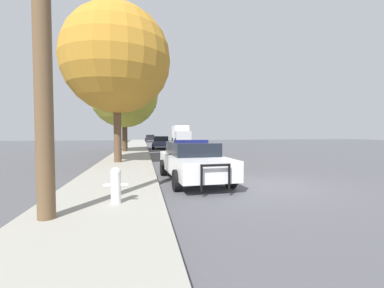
{
  "coord_description": "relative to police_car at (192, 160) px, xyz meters",
  "views": [
    {
      "loc": [
        -4.11,
        -8.13,
        1.82
      ],
      "look_at": [
        -0.48,
        10.79,
        0.97
      ],
      "focal_mm": 24.0,
      "sensor_mm": 36.0,
      "label": 1
    }
  ],
  "objects": [
    {
      "name": "tree_sidewalk_mid",
      "position": [
        -3.47,
        14.53,
        4.55
      ],
      "size": [
        6.09,
        6.09,
        8.25
      ],
      "color": "#4C3823",
      "rests_on": "sidewalk_left"
    },
    {
      "name": "tree_sidewalk_near",
      "position": [
        -3.26,
        5.78,
        5.19
      ],
      "size": [
        6.08,
        6.08,
        8.89
      ],
      "color": "brown",
      "rests_on": "sidewalk_left"
    },
    {
      "name": "traffic_light",
      "position": [
        -2.31,
        17.49,
        3.06
      ],
      "size": [
        3.05,
        0.35,
        5.32
      ],
      "color": "#424247",
      "rests_on": "sidewalk_left"
    },
    {
      "name": "fire_hydrant",
      "position": [
        -2.48,
        -3.16,
        -0.18
      ],
      "size": [
        0.57,
        0.25,
        0.87
      ],
      "color": "white",
      "rests_on": "sidewalk_left"
    },
    {
      "name": "car_background_midblock",
      "position": [
        0.21,
        19.79,
        -0.03
      ],
      "size": [
        2.24,
        4.72,
        1.42
      ],
      "rotation": [
        0.0,
        0.0,
        -0.07
      ],
      "color": "#333856",
      "rests_on": "ground_plane"
    },
    {
      "name": "box_truck",
      "position": [
        4.06,
        30.82,
        0.82
      ],
      "size": [
        2.53,
        7.14,
        2.93
      ],
      "rotation": [
        0.0,
        0.0,
        3.12
      ],
      "color": "#B7B7BC",
      "rests_on": "ground_plane"
    },
    {
      "name": "car_background_distant",
      "position": [
        -0.45,
        41.81,
        -0.01
      ],
      "size": [
        1.98,
        4.29,
        1.41
      ],
      "rotation": [
        0.0,
        0.0,
        0.0
      ],
      "color": "black",
      "rests_on": "ground_plane"
    },
    {
      "name": "police_car",
      "position": [
        0.0,
        0.0,
        0.0
      ],
      "size": [
        2.25,
        5.07,
        1.54
      ],
      "rotation": [
        0.0,
        0.0,
        3.2
      ],
      "color": "white",
      "rests_on": "ground_plane"
    },
    {
      "name": "sidewalk_left",
      "position": [
        -2.83,
        -1.35,
        -0.71
      ],
      "size": [
        3.0,
        110.0,
        0.13
      ],
      "color": "#99968C",
      "rests_on": "ground_plane"
    },
    {
      "name": "ground_plane",
      "position": [
        2.27,
        -1.35,
        -0.77
      ],
      "size": [
        110.0,
        110.0,
        0.0
      ],
      "primitive_type": "plane",
      "color": "#4F4F54"
    },
    {
      "name": "utility_pole",
      "position": [
        -3.71,
        -4.05,
        3.31
      ],
      "size": [
        1.4,
        0.33,
        7.77
      ],
      "color": "brown",
      "rests_on": "sidewalk_left"
    }
  ]
}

